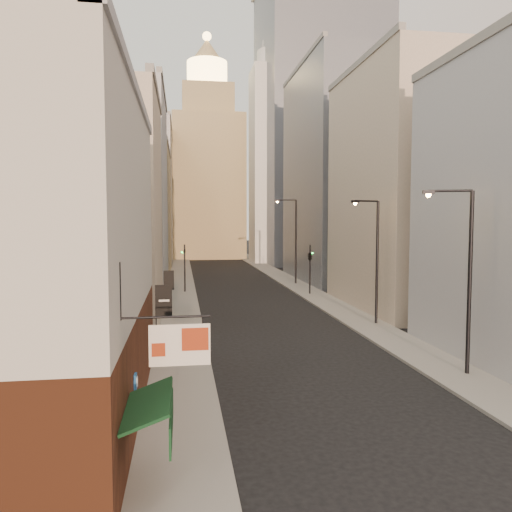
{
  "coord_description": "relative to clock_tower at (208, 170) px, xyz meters",
  "views": [
    {
      "loc": [
        -6.43,
        -10.02,
        7.4
      ],
      "look_at": [
        -2.34,
        17.25,
        5.46
      ],
      "focal_mm": 35.0,
      "sensor_mm": 36.0,
      "label": 1
    }
  ],
  "objects": [
    {
      "name": "white_tower",
      "position": [
        11.0,
        -14.0,
        0.97
      ],
      "size": [
        8.0,
        8.0,
        41.5
      ],
      "color": "silver",
      "rests_on": "ground"
    },
    {
      "name": "traffic_light_right",
      "position": [
        7.24,
        -53.86,
        -13.72
      ],
      "size": [
        0.83,
        0.83,
        5.0
      ],
      "rotation": [
        0.0,
        0.0,
        2.79
      ],
      "color": "black",
      "rests_on": "ground"
    },
    {
      "name": "near_building_left",
      "position": [
        -9.99,
        -83.0,
        -11.61
      ],
      "size": [
        8.3,
        23.04,
        12.3
      ],
      "color": "#5E2D19",
      "rests_on": "ground"
    },
    {
      "name": "sidewalk_right",
      "position": [
        7.5,
        -37.0,
        -17.56
      ],
      "size": [
        3.0,
        140.0,
        0.15
      ],
      "primitive_type": "cube",
      "color": "gray",
      "rests_on": "ground"
    },
    {
      "name": "left_bldg_tan",
      "position": [
        -11.0,
        -32.0,
        -9.13
      ],
      "size": [
        8.0,
        18.0,
        17.0
      ],
      "primitive_type": "cube",
      "color": "#9F895F",
      "rests_on": "ground"
    },
    {
      "name": "left_bldg_beige",
      "position": [
        -11.0,
        -66.0,
        -9.63
      ],
      "size": [
        8.0,
        12.0,
        16.0
      ],
      "primitive_type": "cube",
      "color": "tan",
      "rests_on": "ground"
    },
    {
      "name": "sidewalk_left",
      "position": [
        -5.5,
        -37.0,
        -17.56
      ],
      "size": [
        3.0,
        140.0,
        0.15
      ],
      "primitive_type": "cube",
      "color": "gray",
      "rests_on": "ground"
    },
    {
      "name": "left_bldg_wingrid",
      "position": [
        -11.0,
        -12.0,
        -5.63
      ],
      "size": [
        8.0,
        20.0,
        24.0
      ],
      "primitive_type": "cube",
      "color": "gray",
      "rests_on": "ground"
    },
    {
      "name": "right_bldg_wingrid",
      "position": [
        13.0,
        -42.0,
        -4.63
      ],
      "size": [
        8.0,
        20.0,
        26.0
      ],
      "primitive_type": "cube",
      "color": "gray",
      "rests_on": "ground"
    },
    {
      "name": "highrise",
      "position": [
        19.0,
        -14.0,
        8.02
      ],
      "size": [
        21.0,
        23.0,
        51.2
      ],
      "color": "gray",
      "rests_on": "ground"
    },
    {
      "name": "traffic_light_left",
      "position": [
        -5.13,
        -50.61,
        -14.05
      ],
      "size": [
        0.59,
        0.52,
        5.0
      ],
      "rotation": [
        0.0,
        0.0,
        3.41
      ],
      "color": "black",
      "rests_on": "ground"
    },
    {
      "name": "streetlamp_near",
      "position": [
        7.77,
        -80.37,
        -12.57
      ],
      "size": [
        2.24,
        0.92,
        8.86
      ],
      "rotation": [
        0.0,
        0.0,
        -0.33
      ],
      "color": "black",
      "rests_on": "ground"
    },
    {
      "name": "streetlamp_far",
      "position": [
        7.46,
        -45.57,
        -11.99
      ],
      "size": [
        2.59,
        0.45,
        9.87
      ],
      "rotation": [
        0.0,
        0.0,
        -0.09
      ],
      "color": "black",
      "rests_on": "ground"
    },
    {
      "name": "clock_tower",
      "position": [
        0.0,
        0.0,
        0.0
      ],
      "size": [
        14.0,
        14.0,
        44.9
      ],
      "color": "#9F895F",
      "rests_on": "ground"
    },
    {
      "name": "streetlamp_mid",
      "position": [
        8.01,
        -68.68,
        -12.59
      ],
      "size": [
        2.26,
        0.82,
        8.83
      ],
      "rotation": [
        0.0,
        0.0,
        0.28
      ],
      "color": "black",
      "rests_on": "ground"
    },
    {
      "name": "left_bldg_grey",
      "position": [
        -11.0,
        -50.0,
        -7.63
      ],
      "size": [
        8.0,
        16.0,
        20.0
      ],
      "primitive_type": "cube",
      "color": "#A2A1A7",
      "rests_on": "ground"
    },
    {
      "name": "right_bldg_beige",
      "position": [
        13.0,
        -62.0,
        -7.63
      ],
      "size": [
        8.0,
        16.0,
        20.0
      ],
      "primitive_type": "cube",
      "color": "tan",
      "rests_on": "ground"
    }
  ]
}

